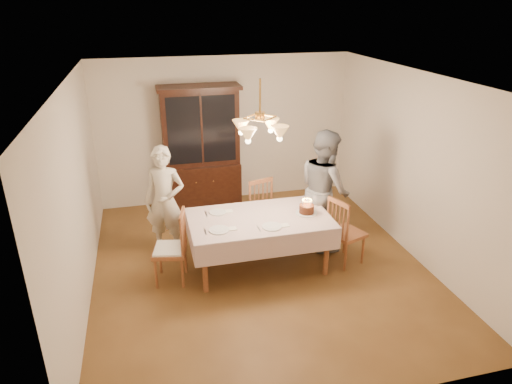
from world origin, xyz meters
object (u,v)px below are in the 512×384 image
object	(u,v)px
china_hutch	(201,150)
birthday_cake	(307,210)
dining_table	(260,223)
chair_far_side	(255,209)
elderly_woman	(165,202)

from	to	relation	value
china_hutch	birthday_cake	world-z (taller)	china_hutch
dining_table	chair_far_side	distance (m)	0.98
elderly_woman	birthday_cake	xyz separation A→B (m)	(1.86, -0.75, 0.00)
china_hutch	elderly_woman	bearing A→B (deg)	-115.87
chair_far_side	birthday_cake	distance (m)	1.14
chair_far_side	elderly_woman	bearing A→B (deg)	-171.19
dining_table	elderly_woman	xyz separation A→B (m)	(-1.21, 0.72, 0.13)
china_hutch	elderly_woman	size ratio (longest dim) A/B	1.33
dining_table	birthday_cake	size ratio (longest dim) A/B	6.33
birthday_cake	elderly_woman	bearing A→B (deg)	158.06
dining_table	china_hutch	xyz separation A→B (m)	(-0.47, 2.25, 0.36)
chair_far_side	birthday_cake	xyz separation A→B (m)	(0.49, -0.96, 0.37)
china_hutch	birthday_cake	xyz separation A→B (m)	(1.12, -2.28, -0.22)
china_hutch	elderly_woman	world-z (taller)	china_hutch
chair_far_side	birthday_cake	bearing A→B (deg)	-63.18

